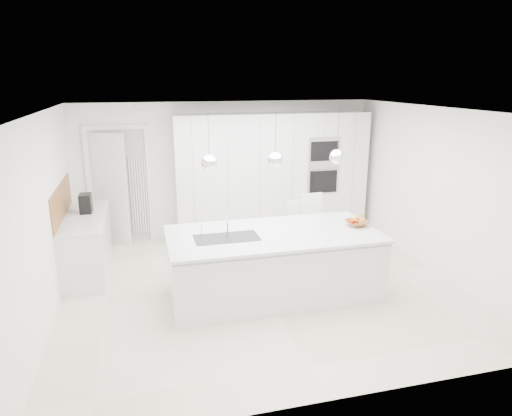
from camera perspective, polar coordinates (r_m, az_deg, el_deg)
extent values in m
plane|color=beige|center=(6.69, 0.65, -9.80)|extent=(5.50, 5.50, 0.00)
plane|color=white|center=(8.62, -3.66, 4.85)|extent=(5.50, 0.00, 5.50)
plane|color=white|center=(6.16, -24.86, -1.15)|extent=(0.00, 5.00, 5.00)
plane|color=white|center=(6.04, 0.73, 12.11)|extent=(5.50, 5.50, 0.00)
cube|color=silver|center=(8.54, 2.02, 4.08)|extent=(3.60, 0.60, 2.30)
cube|color=white|center=(8.47, -18.31, 2.17)|extent=(0.76, 0.38, 2.00)
cube|color=silver|center=(7.49, -20.36, -4.39)|extent=(0.60, 1.80, 0.86)
cube|color=silver|center=(7.35, -20.69, -1.09)|extent=(0.62, 1.82, 0.04)
cube|color=#915C31|center=(7.32, -23.13, 0.78)|extent=(0.02, 1.80, 0.50)
cube|color=silver|center=(6.27, 2.27, -7.30)|extent=(2.80, 1.20, 0.86)
cube|color=silver|center=(6.15, 2.18, -3.27)|extent=(2.84, 1.40, 0.04)
cylinder|color=white|center=(6.10, -3.61, -1.77)|extent=(0.02, 0.02, 0.30)
sphere|color=white|center=(5.66, -5.87, 5.66)|extent=(0.20, 0.20, 0.20)
sphere|color=white|center=(5.85, 2.43, 6.05)|extent=(0.20, 0.20, 0.20)
sphere|color=white|center=(6.15, 10.08, 6.30)|extent=(0.20, 0.20, 0.20)
imported|color=#915C31|center=(6.57, 12.47, -1.86)|extent=(0.33, 0.33, 0.08)
cube|color=black|center=(7.50, -20.51, 0.56)|extent=(0.18, 0.27, 0.29)
sphere|color=red|center=(6.56, 12.02, -1.61)|extent=(0.07, 0.07, 0.07)
sphere|color=red|center=(6.58, 12.52, -1.55)|extent=(0.07, 0.07, 0.07)
sphere|color=red|center=(6.53, 12.01, -1.64)|extent=(0.08, 0.08, 0.08)
torus|color=gold|center=(6.54, 12.75, -1.22)|extent=(0.24, 0.17, 0.22)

